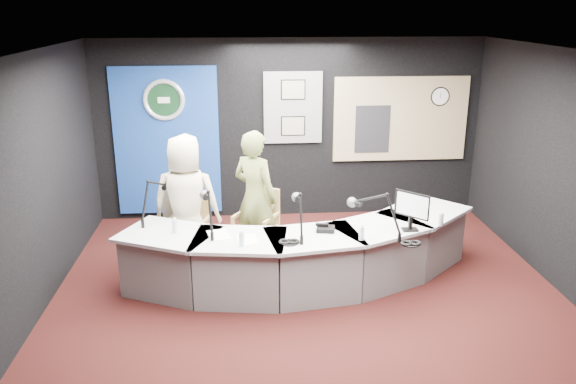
{
  "coord_description": "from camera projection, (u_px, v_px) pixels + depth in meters",
  "views": [
    {
      "loc": [
        -0.73,
        -5.84,
        3.29
      ],
      "look_at": [
        -0.2,
        0.8,
        1.1
      ],
      "focal_mm": 36.0,
      "sensor_mm": 36.0,
      "label": 1
    }
  ],
  "objects": [
    {
      "name": "booth_window_frame",
      "position": [
        400.0,
        119.0,
        9.07
      ],
      "size": [
        2.12,
        0.06,
        1.32
      ],
      "primitive_type": "cube",
      "color": "tan",
      "rests_on": "wall_back"
    },
    {
      "name": "headphones_near",
      "position": [
        411.0,
        243.0,
        6.35
      ],
      "size": [
        0.2,
        0.2,
        0.03
      ],
      "primitive_type": "torus",
      "color": "black",
      "rests_on": "broadcast_desk"
    },
    {
      "name": "boom_mic_b",
      "position": [
        208.0,
        207.0,
        6.66
      ],
      "size": [
        0.23,
        0.73,
        0.6
      ],
      "primitive_type": null,
      "color": "black",
      "rests_on": "broadcast_desk"
    },
    {
      "name": "notepad",
      "position": [
        247.0,
        239.0,
        6.5
      ],
      "size": [
        0.27,
        0.34,
        0.0
      ],
      "primitive_type": "cube",
      "rotation": [
        0.0,
        0.0,
        0.15
      ],
      "color": "white",
      "rests_on": "broadcast_desk"
    },
    {
      "name": "paper_stack",
      "position": [
        219.0,
        235.0,
        6.62
      ],
      "size": [
        0.3,
        0.38,
        0.0
      ],
      "primitive_type": "cube",
      "rotation": [
        0.0,
        0.0,
        0.23
      ],
      "color": "white",
      "rests_on": "broadcast_desk"
    },
    {
      "name": "wall_back",
      "position": [
        290.0,
        130.0,
        9.01
      ],
      "size": [
        6.0,
        0.02,
        2.8
      ],
      "primitive_type": "cube",
      "color": "black",
      "rests_on": "ground"
    },
    {
      "name": "boom_mic_c",
      "position": [
        299.0,
        209.0,
        6.57
      ],
      "size": [
        0.16,
        0.74,
        0.6
      ],
      "primitive_type": null,
      "color": "black",
      "rests_on": "broadcast_desk"
    },
    {
      "name": "person_man",
      "position": [
        186.0,
        202.0,
        7.32
      ],
      "size": [
        0.91,
        0.64,
        1.75
      ],
      "primitive_type": "imported",
      "rotation": [
        0.0,
        0.0,
        3.05
      ],
      "color": "beige",
      "rests_on": "ground"
    },
    {
      "name": "wall_front",
      "position": [
        375.0,
        346.0,
        3.33
      ],
      "size": [
        6.0,
        0.02,
        2.8
      ],
      "primitive_type": "cube",
      "color": "black",
      "rests_on": "ground"
    },
    {
      "name": "framed_photo_lower",
      "position": [
        293.0,
        126.0,
        8.94
      ],
      "size": [
        0.34,
        0.02,
        0.27
      ],
      "primitive_type": "cube",
      "color": "#7C755A",
      "rests_on": "pinboard"
    },
    {
      "name": "boom_mic_a",
      "position": [
        155.0,
        196.0,
        7.02
      ],
      "size": [
        0.38,
        0.68,
        0.6
      ],
      "primitive_type": null,
      "color": "black",
      "rests_on": "broadcast_desk"
    },
    {
      "name": "ceiling",
      "position": [
        314.0,
        54.0,
        5.73
      ],
      "size": [
        6.0,
        6.0,
        0.02
      ],
      "primitive_type": "cube",
      "color": "silver",
      "rests_on": "ground"
    },
    {
      "name": "computer_monitor",
      "position": [
        412.0,
        205.0,
        6.66
      ],
      "size": [
        0.32,
        0.32,
        0.29
      ],
      "primitive_type": "cube",
      "rotation": [
        0.0,
        0.0,
        -0.79
      ],
      "color": "black",
      "rests_on": "broadcast_desk"
    },
    {
      "name": "armchair_right",
      "position": [
        256.0,
        224.0,
        7.61
      ],
      "size": [
        0.77,
        0.77,
        1.01
      ],
      "primitive_type": null,
      "rotation": [
        0.0,
        0.0,
        -0.52
      ],
      "color": "#A9864D",
      "rests_on": "ground"
    },
    {
      "name": "agency_seal",
      "position": [
        164.0,
        100.0,
        8.65
      ],
      "size": [
        0.63,
        0.07,
        0.63
      ],
      "primitive_type": "torus",
      "rotation": [
        1.57,
        0.0,
        0.0
      ],
      "color": "silver",
      "rests_on": "backdrop_panel"
    },
    {
      "name": "wall_clock",
      "position": [
        440.0,
        96.0,
        8.98
      ],
      "size": [
        0.28,
        0.01,
        0.28
      ],
      "primitive_type": "cylinder",
      "rotation": [
        1.57,
        0.0,
        0.0
      ],
      "color": "white",
      "rests_on": "booth_window_frame"
    },
    {
      "name": "draped_jacket",
      "position": [
        182.0,
        215.0,
        7.62
      ],
      "size": [
        0.51,
        0.23,
        0.7
      ],
      "primitive_type": "cube",
      "rotation": [
        0.0,
        0.0,
        -0.27
      ],
      "color": "gray",
      "rests_on": "armchair_left"
    },
    {
      "name": "boom_mic_d",
      "position": [
        376.0,
        211.0,
        6.51
      ],
      "size": [
        0.59,
        0.53,
        0.6
      ],
      "primitive_type": null,
      "color": "black",
      "rests_on": "broadcast_desk"
    },
    {
      "name": "broadcast_desk",
      "position": [
        302.0,
        255.0,
        7.01
      ],
      "size": [
        4.5,
        1.9,
        0.75
      ],
      "primitive_type": null,
      "color": "#B2B3B6",
      "rests_on": "ground"
    },
    {
      "name": "wall_left",
      "position": [
        24.0,
        195.0,
        5.94
      ],
      "size": [
        0.02,
        6.0,
        2.8
      ],
      "primitive_type": "cube",
      "color": "black",
      "rests_on": "ground"
    },
    {
      "name": "desk_phone",
      "position": [
        326.0,
        229.0,
        6.73
      ],
      "size": [
        0.24,
        0.2,
        0.05
      ],
      "primitive_type": "cube",
      "rotation": [
        0.0,
        0.0,
        -0.2
      ],
      "color": "black",
      "rests_on": "broadcast_desk"
    },
    {
      "name": "armchair_left",
      "position": [
        188.0,
        228.0,
        7.43
      ],
      "size": [
        0.74,
        0.74,
        1.06
      ],
      "primitive_type": null,
      "rotation": [
        0.0,
        0.0,
        -0.27
      ],
      "color": "#A9864D",
      "rests_on": "ground"
    },
    {
      "name": "seal_center",
      "position": [
        164.0,
        100.0,
        8.65
      ],
      "size": [
        0.48,
        0.01,
        0.48
      ],
      "primitive_type": "cylinder",
      "rotation": [
        1.57,
        0.0,
        0.0
      ],
      "color": "black",
      "rests_on": "backdrop_panel"
    },
    {
      "name": "ground",
      "position": [
        311.0,
        304.0,
        6.61
      ],
      "size": [
        6.0,
        6.0,
        0.0
      ],
      "primitive_type": "plane",
      "color": "black",
      "rests_on": "ground"
    },
    {
      "name": "backdrop_panel",
      "position": [
        167.0,
        142.0,
        8.89
      ],
      "size": [
        1.6,
        0.05,
        2.3
      ],
      "primitive_type": "cube",
      "color": "navy",
      "rests_on": "wall_back"
    },
    {
      "name": "water_bottles",
      "position": [
        312.0,
        229.0,
        6.57
      ],
      "size": [
        3.21,
        0.52,
        0.18
      ],
      "primitive_type": null,
      "color": "silver",
      "rests_on": "broadcast_desk"
    },
    {
      "name": "framed_photo_upper",
      "position": [
        293.0,
        90.0,
        8.76
      ],
      "size": [
        0.34,
        0.02,
        0.27
      ],
      "primitive_type": "cube",
      "color": "#7C755A",
      "rests_on": "pinboard"
    },
    {
      "name": "person_woman",
      "position": [
        255.0,
        197.0,
        7.49
      ],
      "size": [
        0.77,
        0.73,
        1.77
      ],
      "primitive_type": "imported",
      "rotation": [
        0.0,
        0.0,
        2.46
      ],
      "color": "olive",
      "rests_on": "ground"
    },
    {
      "name": "pinboard",
      "position": [
        293.0,
        108.0,
        8.88
      ],
      "size": [
        0.9,
        0.04,
        1.1
      ],
      "primitive_type": "cube",
      "color": "slate",
      "rests_on": "wall_back"
    },
    {
      "name": "booth_glow",
      "position": [
        401.0,
        119.0,
        9.06
      ],
      "size": [
        2.0,
        0.02,
        1.2
      ],
      "primitive_type": "cube",
      "color": "beige",
      "rests_on": "booth_window_frame"
    },
    {
      "name": "equipment_rack",
      "position": [
        372.0,
        129.0,
        9.05
      ],
      "size": [
        0.55,
        0.02,
        0.75
      ],
      "primitive_type": "cube",
      "color": "black",
      "rests_on": "booth_window_frame"
    },
    {
      "name": "headphones_far",
      "position": [
        289.0,
        242.0,
        6.39
      ],
      "size": [
        0.22,
        0.22,
        0.04
      ],
      "primitive_type": "torus",
      "color": "black",
      "rests_on": "broadcast_desk"
    }
  ]
}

